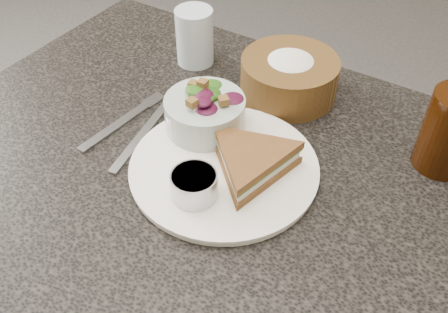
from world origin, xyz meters
The scene contains 10 objects.
dining_table centered at (0.00, 0.00, 0.38)m, with size 1.00×0.70×0.75m, color black.
dinner_plate centered at (0.00, -0.01, 0.76)m, with size 0.28×0.28×0.01m, color white.
sandwich centered at (0.04, 0.00, 0.78)m, with size 0.16×0.16×0.04m, color brown, non-canonical shape.
salad_bowl centered at (-0.08, 0.05, 0.80)m, with size 0.13×0.13×0.07m, color #A0AEA5, non-canonical shape.
dressing_ramekin centered at (-0.01, -0.08, 0.78)m, with size 0.07×0.07×0.04m, color #AEB0B6.
orange_wedge centered at (0.04, 0.07, 0.77)m, with size 0.06×0.06×0.03m, color orange.
fork centered at (-0.21, -0.01, 0.75)m, with size 0.02×0.17×0.00m, color gray.
knife centered at (-0.16, 0.01, 0.75)m, with size 0.01×0.22×0.00m, color #9E9FA1.
bread_basket centered at (-0.01, 0.22, 0.80)m, with size 0.17×0.17×0.10m, color brown, non-canonical shape.
water_glass centered at (-0.21, 0.22, 0.80)m, with size 0.07×0.07×0.11m, color silver.
Camera 1 is at (0.28, -0.45, 1.28)m, focal length 40.00 mm.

